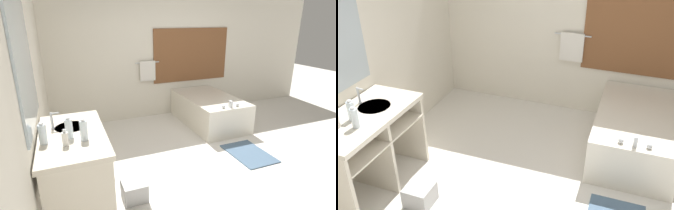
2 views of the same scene
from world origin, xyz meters
TOP-DOWN VIEW (x-y plane):
  - wall_back_with_blinds at (0.02, 2.23)m, footprint 7.40×0.13m
  - wall_left_with_mirror at (-2.23, -0.01)m, footprint 0.08×7.40m
  - vanity_counter at (-1.87, -0.24)m, footprint 0.63×1.22m
  - sink_faucet at (-2.04, -0.08)m, footprint 0.09×0.04m
  - bathtub at (0.69, 1.38)m, footprint 0.93×1.61m
  - water_bottle_1 at (-1.77, -0.46)m, footprint 0.07×0.07m
  - water_bottle_2 at (-1.89, -0.37)m, footprint 0.07×0.07m
  - waste_bin at (-1.28, -0.32)m, footprint 0.27×0.27m

SIDE VIEW (x-z plane):
  - waste_bin at x=-1.28m, z-range 0.00..0.22m
  - bathtub at x=0.69m, z-range -0.03..0.63m
  - vanity_counter at x=-1.87m, z-range 0.19..1.10m
  - sink_faucet at x=-2.04m, z-range 0.91..1.09m
  - water_bottle_2 at x=-1.89m, z-range 0.90..1.11m
  - water_bottle_1 at x=-1.77m, z-range 0.90..1.12m
  - wall_back_with_blinds at x=0.02m, z-range -0.01..2.69m
  - wall_left_with_mirror at x=-2.23m, z-range 0.01..2.71m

